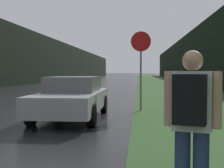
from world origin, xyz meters
name	(u,v)px	position (x,y,z in m)	size (l,w,h in m)	color
grass_verge	(161,83)	(6.80, 40.00, 0.01)	(6.00, 240.00, 0.02)	#2D5123
lane_stripe_c	(48,105)	(0.00, 13.54, 0.00)	(0.12, 3.00, 0.01)	silver
lane_stripe_d	(79,94)	(0.00, 20.54, 0.00)	(0.12, 3.00, 0.01)	silver
treeline_far_side	(54,61)	(-9.80, 50.00, 3.21)	(2.00, 140.00, 6.42)	black
treeline_near_side	(196,57)	(12.80, 50.00, 3.83)	(2.00, 140.00, 7.65)	black
stop_sign	(141,61)	(4.06, 11.85, 1.86)	(0.74, 0.07, 2.97)	slate
hitchhiker_with_backpack	(192,120)	(4.55, 3.47, 0.98)	(0.57, 0.49, 1.70)	navy
car_passing_near	(73,97)	(1.90, 9.94, 0.67)	(1.88, 4.69, 1.32)	#9E9EA3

